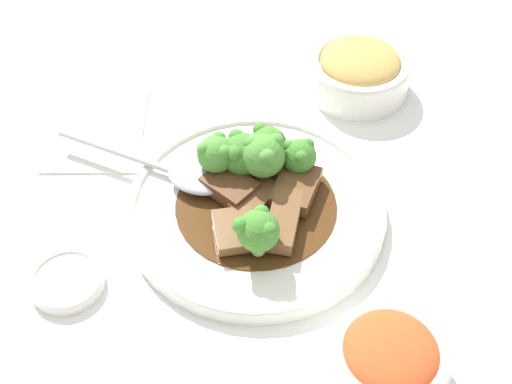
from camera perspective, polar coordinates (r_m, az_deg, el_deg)
ground_plane at (r=0.70m, az=0.00°, el=-1.88°), size 4.00×4.00×0.00m
main_plate at (r=0.69m, az=0.00°, el=-1.34°), size 0.25×0.25×0.02m
beef_strip_0 at (r=0.66m, az=-1.66°, el=-3.08°), size 0.06×0.05×0.01m
beef_strip_1 at (r=0.69m, az=3.22°, el=0.35°), size 0.06×0.04×0.01m
beef_strip_2 at (r=0.69m, az=-2.12°, el=0.45°), size 0.05×0.06×0.02m
beef_strip_3 at (r=0.68m, az=-0.03°, el=-0.72°), size 0.06×0.05×0.01m
beef_strip_4 at (r=0.66m, az=2.22°, el=-2.28°), size 0.07×0.03×0.01m
broccoli_floret_0 at (r=0.62m, az=0.19°, el=-3.08°), size 0.04×0.04×0.05m
broccoli_floret_1 at (r=0.69m, az=-1.07°, el=3.09°), size 0.04×0.04×0.05m
broccoli_floret_2 at (r=0.68m, az=0.73°, el=2.92°), size 0.04×0.04×0.05m
broccoli_floret_3 at (r=0.69m, az=-3.21°, el=3.08°), size 0.04×0.04×0.05m
broccoli_floret_4 at (r=0.70m, az=0.74°, el=3.90°), size 0.04×0.04×0.04m
broccoli_floret_5 at (r=0.70m, az=3.45°, el=2.91°), size 0.03×0.03×0.04m
serving_spoon at (r=0.70m, az=-5.74°, el=1.48°), size 0.06×0.19×0.01m
side_bowl_kimchi at (r=0.59m, az=10.60°, el=-13.04°), size 0.10×0.10×0.05m
side_bowl_appetizer at (r=0.83m, az=8.24°, el=9.59°), size 0.12×0.12×0.05m
sauce_dish at (r=0.66m, az=-14.91°, el=-6.87°), size 0.07×0.07×0.01m
paper_napkin at (r=0.80m, az=-12.61°, el=5.00°), size 0.15×0.13×0.01m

